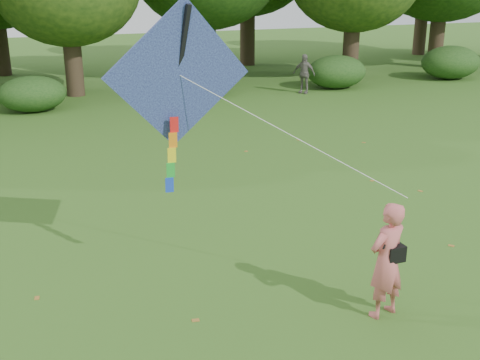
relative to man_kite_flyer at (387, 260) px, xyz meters
name	(u,v)px	position (x,y,z in m)	size (l,w,h in m)	color
ground	(332,290)	(-0.37, 0.98, -0.96)	(100.00, 100.00, 0.00)	#265114
man_kite_flyer	(387,260)	(0.00, 0.00, 0.00)	(0.70, 0.46, 1.92)	#C85E5E
bystander_right	(304,74)	(7.56, 17.76, -0.06)	(1.05, 0.44, 1.80)	slate
crossbody_bag	(395,253)	(0.12, -0.03, 0.13)	(0.43, 0.20, 0.73)	black
flying_kite	(179,78)	(-2.62, 2.31, 2.66)	(4.13, 2.77, 3.23)	#242C9C
shrub_band	(112,83)	(-1.09, 18.58, -0.10)	(39.15, 3.22, 1.88)	#264919
fallen_leaves	(300,218)	(0.57, 4.09, -0.95)	(10.71, 13.04, 0.01)	olive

